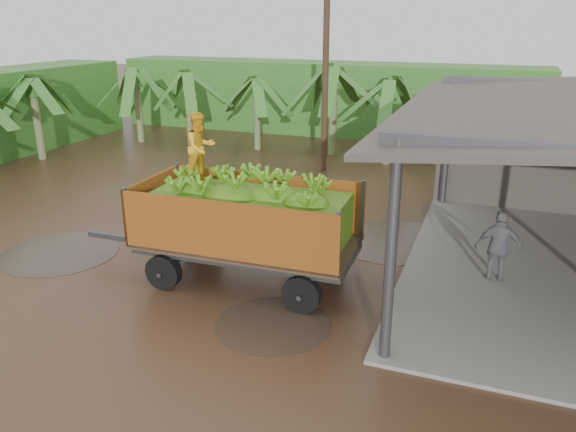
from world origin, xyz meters
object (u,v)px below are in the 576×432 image
(man_blue, at_px, (189,213))
(utility_pole, at_px, (326,68))
(banana_trailer, at_px, (246,220))
(man_grey, at_px, (499,247))

(man_blue, xyz_separation_m, utility_pole, (1.12, 8.55, 3.12))
(man_blue, height_order, utility_pole, utility_pole)
(man_blue, bearing_deg, banana_trailer, 157.32)
(banana_trailer, distance_m, man_blue, 2.89)
(man_grey, xyz_separation_m, utility_pole, (-6.67, 8.17, 3.09))
(banana_trailer, bearing_deg, utility_pole, 95.83)
(utility_pole, bearing_deg, banana_trailer, -82.78)
(man_blue, relative_size, man_grey, 0.97)
(man_blue, bearing_deg, man_grey, -167.82)
(banana_trailer, bearing_deg, man_grey, 17.81)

